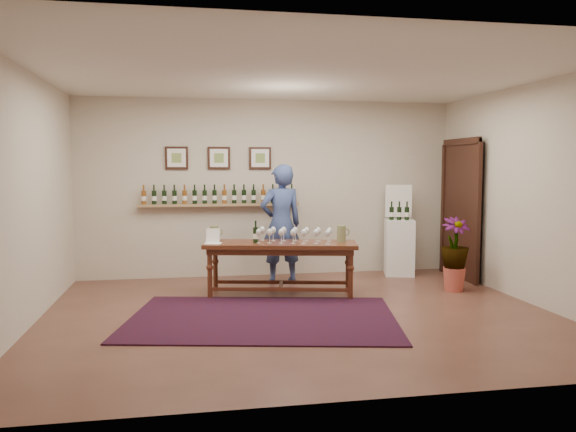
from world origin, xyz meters
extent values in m
plane|color=#533024|center=(0.00, 0.00, 0.00)|extent=(6.00, 6.00, 0.00)
plane|color=beige|center=(0.00, 2.50, 1.40)|extent=(6.00, 0.00, 6.00)
plane|color=beige|center=(0.00, -2.50, 1.40)|extent=(6.00, 0.00, 6.00)
plane|color=beige|center=(-3.00, 0.00, 1.40)|extent=(0.00, 5.00, 5.00)
plane|color=beige|center=(3.00, 0.00, 1.40)|extent=(0.00, 5.00, 5.00)
plane|color=silver|center=(0.00, 0.00, 2.80)|extent=(6.00, 6.00, 0.00)
cube|color=#A08157|center=(-0.80, 2.41, 1.15)|extent=(2.50, 0.16, 0.04)
cube|color=black|center=(2.94, 1.70, 1.05)|extent=(0.10, 1.00, 2.10)
cube|color=black|center=(2.89, 1.70, 1.05)|extent=(0.04, 1.12, 2.22)
cube|color=black|center=(-1.45, 2.48, 1.88)|extent=(0.35, 0.03, 0.35)
cube|color=white|center=(-1.45, 2.46, 1.88)|extent=(0.28, 0.01, 0.28)
cube|color=#7E984C|center=(-1.45, 2.45, 1.88)|extent=(0.15, 0.00, 0.15)
cube|color=black|center=(-0.80, 2.48, 1.88)|extent=(0.35, 0.03, 0.35)
cube|color=white|center=(-0.80, 2.46, 1.88)|extent=(0.28, 0.01, 0.28)
cube|color=#7E984C|center=(-0.80, 2.45, 1.88)|extent=(0.15, 0.00, 0.15)
cube|color=black|center=(-0.15, 2.48, 1.88)|extent=(0.35, 0.03, 0.35)
cube|color=white|center=(-0.15, 2.46, 1.88)|extent=(0.28, 0.01, 0.28)
cube|color=#7E984C|center=(-0.15, 2.45, 1.88)|extent=(0.15, 0.00, 0.15)
cube|color=#430C11|center=(-0.46, -0.12, 0.01)|extent=(3.38, 2.59, 0.02)
cube|color=#412410|center=(-0.06, 1.02, 0.70)|extent=(2.13, 1.06, 0.06)
cube|color=#412410|center=(-0.06, 1.02, 0.63)|extent=(2.00, 0.93, 0.09)
cylinder|color=#412410|center=(-1.02, 0.98, 0.33)|extent=(0.08, 0.08, 0.67)
cylinder|color=#412410|center=(0.80, 0.60, 0.33)|extent=(0.08, 0.08, 0.67)
cylinder|color=#412410|center=(-0.92, 1.44, 0.33)|extent=(0.08, 0.08, 0.67)
cylinder|color=#412410|center=(0.90, 1.05, 0.33)|extent=(0.08, 0.08, 0.67)
cube|color=#412410|center=(-0.11, 0.79, 0.13)|extent=(1.83, 0.43, 0.05)
cube|color=#412410|center=(-0.01, 1.24, 0.13)|extent=(1.83, 0.43, 0.05)
cube|color=#412410|center=(-0.06, 1.02, 0.13)|extent=(0.14, 0.46, 0.05)
cube|color=white|center=(-0.97, 1.09, 0.82)|extent=(0.25, 0.21, 0.20)
cube|color=white|center=(2.06, 2.10, 0.45)|extent=(0.55, 0.55, 0.90)
cube|color=white|center=(2.09, 2.26, 1.19)|extent=(0.41, 0.13, 0.58)
cone|color=#B24A3B|center=(2.38, 0.85, 0.16)|extent=(0.31, 0.31, 0.33)
imported|color=#153517|center=(2.38, 0.85, 0.61)|extent=(0.48, 0.48, 0.57)
imported|color=navy|center=(0.08, 1.83, 0.89)|extent=(0.71, 0.54, 1.78)
camera|label=1|loc=(-1.29, -6.40, 1.74)|focal=35.00mm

